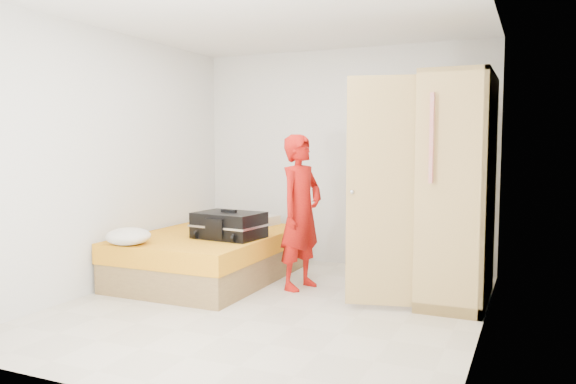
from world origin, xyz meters
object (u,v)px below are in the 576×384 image
at_px(bed, 210,256).
at_px(wardrobe, 452,195).
at_px(round_cushion, 128,236).
at_px(person, 301,212).
at_px(suitcase, 229,225).

xyz_separation_m(bed, wardrobe, (2.50, 0.19, 0.75)).
bearing_deg(bed, wardrobe, 4.36).
height_order(bed, round_cushion, round_cushion).
xyz_separation_m(wardrobe, round_cushion, (-2.86, -1.09, -0.42)).
bearing_deg(person, bed, 106.66).
distance_m(bed, round_cushion, 1.02).
bearing_deg(wardrobe, bed, -175.64).
height_order(suitcase, round_cushion, suitcase).
relative_size(person, round_cushion, 3.62).
relative_size(suitcase, round_cushion, 1.69).
distance_m(bed, suitcase, 0.53).
bearing_deg(wardrobe, round_cushion, -159.11).
bearing_deg(suitcase, person, 22.49).
bearing_deg(person, wardrobe, -70.26).
relative_size(wardrobe, round_cushion, 4.87).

